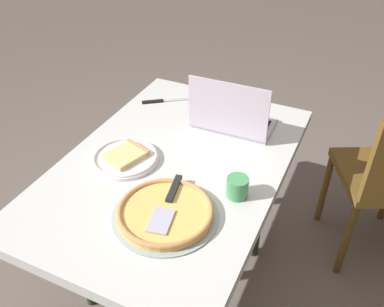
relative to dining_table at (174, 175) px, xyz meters
name	(u,v)px	position (x,y,z in m)	size (l,w,h in m)	color
ground_plane	(177,275)	(0.00, 0.00, -0.65)	(12.00, 12.00, 0.00)	#645A51
dining_table	(174,175)	(0.00, 0.00, 0.00)	(1.25, 0.83, 0.71)	silver
laptop	(232,118)	(-0.32, 0.12, 0.12)	(0.22, 0.35, 0.26)	#BEB1C5
pizza_plate	(126,157)	(0.06, -0.18, 0.08)	(0.27, 0.27, 0.04)	silver
pizza_tray	(165,212)	(0.27, 0.11, 0.08)	(0.36, 0.36, 0.04)	#94A7A5
table_knife	(162,101)	(-0.41, -0.27, 0.07)	(0.16, 0.21, 0.01)	#B6B7B5
drink_cup	(237,187)	(0.07, 0.29, 0.11)	(0.08, 0.08, 0.08)	#48995B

